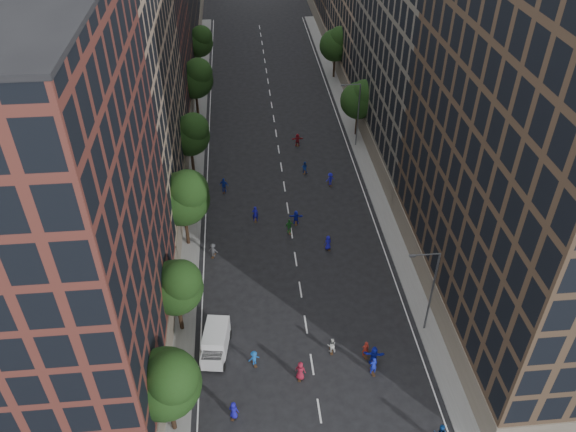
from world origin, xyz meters
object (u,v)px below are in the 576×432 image
object	(u,v)px
streetlamp_far	(357,112)
cargo_van	(216,342)
streetlamp_near	(430,288)
skater_1	(373,366)
skater_0	(234,410)

from	to	relation	value
streetlamp_far	cargo_van	distance (m)	38.80
streetlamp_near	streetlamp_far	distance (m)	33.00
streetlamp_near	skater_1	xyz separation A→B (m)	(-5.46, -4.33, -4.26)
skater_1	cargo_van	bearing A→B (deg)	-26.91
cargo_van	skater_0	size ratio (longest dim) A/B	2.78
skater_0	streetlamp_far	bearing A→B (deg)	-88.15
streetlamp_near	skater_1	world-z (taller)	streetlamp_near
streetlamp_near	streetlamp_far	size ratio (longest dim) A/B	1.00
cargo_van	skater_0	distance (m)	6.67
streetlamp_near	streetlamp_far	xyz separation A→B (m)	(0.00, 33.00, 0.00)
streetlamp_far	skater_1	world-z (taller)	streetlamp_far
streetlamp_near	cargo_van	world-z (taller)	streetlamp_near
cargo_van	skater_1	xyz separation A→B (m)	(13.00, -3.42, -0.33)
streetlamp_far	streetlamp_near	bearing A→B (deg)	-90.00
streetlamp_near	skater_0	distance (m)	19.07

